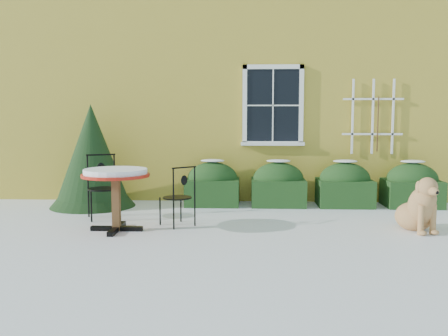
{
  "coord_description": "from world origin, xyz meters",
  "views": [
    {
      "loc": [
        0.38,
        -7.24,
        1.76
      ],
      "look_at": [
        0.0,
        1.0,
        0.9
      ],
      "focal_mm": 40.0,
      "sensor_mm": 36.0,
      "label": 1
    }
  ],
  "objects_px": {
    "patio_chair_far": "(103,186)",
    "dog": "(419,209)",
    "patio_chair_near": "(179,196)",
    "bistro_table": "(116,179)",
    "evergreen_shrub": "(92,166)"
  },
  "relations": [
    {
      "from": "patio_chair_near",
      "to": "patio_chair_far",
      "type": "relative_size",
      "value": 0.88
    },
    {
      "from": "evergreen_shrub",
      "to": "patio_chair_near",
      "type": "bearing_deg",
      "value": -41.01
    },
    {
      "from": "bistro_table",
      "to": "dog",
      "type": "distance_m",
      "value": 4.66
    },
    {
      "from": "dog",
      "to": "patio_chair_near",
      "type": "bearing_deg",
      "value": 162.57
    },
    {
      "from": "bistro_table",
      "to": "patio_chair_far",
      "type": "relative_size",
      "value": 0.94
    },
    {
      "from": "patio_chair_near",
      "to": "patio_chair_far",
      "type": "distance_m",
      "value": 1.51
    },
    {
      "from": "dog",
      "to": "patio_chair_far",
      "type": "bearing_deg",
      "value": 157.18
    },
    {
      "from": "bistro_table",
      "to": "patio_chair_far",
      "type": "xyz_separation_m",
      "value": [
        -0.48,
        0.96,
        -0.25
      ]
    },
    {
      "from": "patio_chair_far",
      "to": "patio_chair_near",
      "type": "bearing_deg",
      "value": -45.43
    },
    {
      "from": "patio_chair_far",
      "to": "dog",
      "type": "xyz_separation_m",
      "value": [
        5.12,
        -0.78,
        -0.2
      ]
    },
    {
      "from": "evergreen_shrub",
      "to": "patio_chair_far",
      "type": "distance_m",
      "value": 1.25
    },
    {
      "from": "evergreen_shrub",
      "to": "bistro_table",
      "type": "height_order",
      "value": "evergreen_shrub"
    },
    {
      "from": "patio_chair_far",
      "to": "bistro_table",
      "type": "bearing_deg",
      "value": -86.46
    },
    {
      "from": "patio_chair_near",
      "to": "dog",
      "type": "relative_size",
      "value": 0.98
    },
    {
      "from": "patio_chair_far",
      "to": "evergreen_shrub",
      "type": "bearing_deg",
      "value": 92.16
    }
  ]
}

